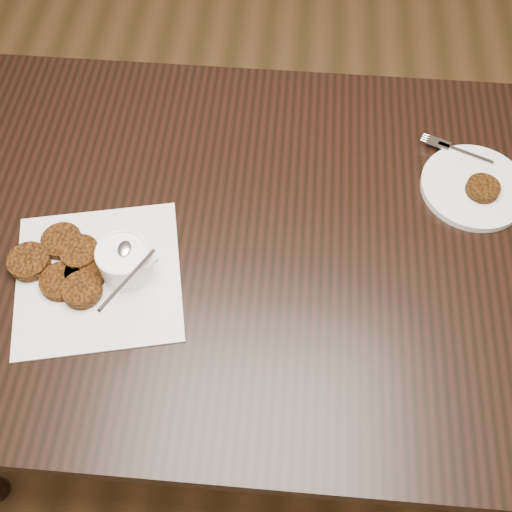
{
  "coord_description": "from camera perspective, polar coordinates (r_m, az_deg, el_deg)",
  "views": [
    {
      "loc": [
        0.05,
        -0.43,
        1.67
      ],
      "look_at": [
        0.0,
        0.1,
        0.8
      ],
      "focal_mm": 43.17,
      "sensor_mm": 36.0,
      "label": 1
    }
  ],
  "objects": [
    {
      "name": "floor",
      "position": [
        1.73,
        -0.42,
        -16.69
      ],
      "size": [
        4.0,
        4.0,
        0.0
      ],
      "primitive_type": "plane",
      "color": "brown",
      "rests_on": "ground"
    },
    {
      "name": "table",
      "position": [
        1.43,
        -2.01,
        -6.21
      ],
      "size": [
        1.34,
        0.86,
        0.75
      ],
      "primitive_type": "cube",
      "color": "black",
      "rests_on": "floor"
    },
    {
      "name": "napkin",
      "position": [
        1.09,
        -14.38,
        -1.9
      ],
      "size": [
        0.33,
        0.33,
        0.0
      ],
      "primitive_type": "cube",
      "rotation": [
        0.0,
        0.0,
        0.22
      ],
      "color": "white",
      "rests_on": "table"
    },
    {
      "name": "sauce_ramekin",
      "position": [
        1.03,
        -12.37,
        0.45
      ],
      "size": [
        0.14,
        0.14,
        0.12
      ],
      "primitive_type": null,
      "rotation": [
        0.0,
        0.0,
        0.17
      ],
      "color": "white",
      "rests_on": "napkin"
    },
    {
      "name": "patty_cluster",
      "position": [
        1.1,
        -16.81,
        -1.26
      ],
      "size": [
        0.24,
        0.24,
        0.02
      ],
      "primitive_type": null,
      "rotation": [
        0.0,
        0.0,
        -0.08
      ],
      "color": "#68310D",
      "rests_on": "napkin"
    },
    {
      "name": "plate_with_patty",
      "position": [
        1.22,
        19.63,
        6.24
      ],
      "size": [
        0.26,
        0.26,
        0.03
      ],
      "primitive_type": null,
      "rotation": [
        0.0,
        0.0,
        -0.4
      ],
      "color": "silver",
      "rests_on": "table"
    }
  ]
}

